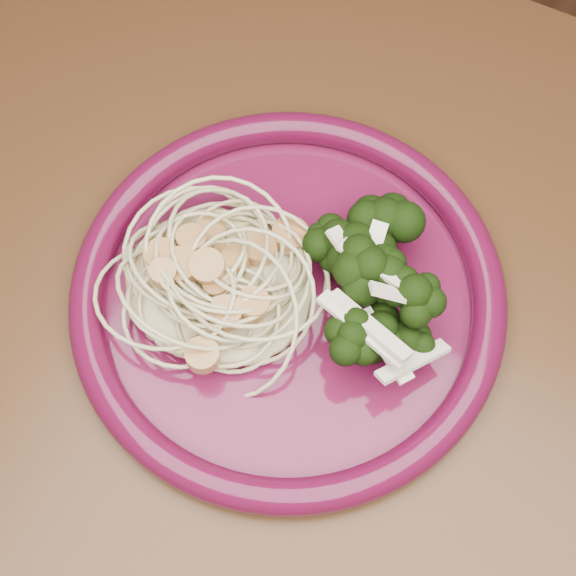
% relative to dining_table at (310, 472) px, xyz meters
% --- Properties ---
extents(dining_table, '(1.20, 0.80, 0.75)m').
position_rel_dining_table_xyz_m(dining_table, '(0.00, 0.00, 0.00)').
color(dining_table, '#472814').
rests_on(dining_table, ground).
extents(dinner_plate, '(0.36, 0.36, 0.02)m').
position_rel_dining_table_xyz_m(dinner_plate, '(-0.06, 0.08, 0.11)').
color(dinner_plate, '#510D2A').
rests_on(dinner_plate, dining_table).
extents(spaghetti_pile, '(0.16, 0.15, 0.03)m').
position_rel_dining_table_xyz_m(spaghetti_pile, '(-0.10, 0.06, 0.12)').
color(spaghetti_pile, '#CAC08F').
rests_on(spaghetti_pile, dinner_plate).
extents(scallop_cluster, '(0.15, 0.15, 0.04)m').
position_rel_dining_table_xyz_m(scallop_cluster, '(-0.10, 0.06, 0.15)').
color(scallop_cluster, tan).
rests_on(scallop_cluster, spaghetti_pile).
extents(broccoli_pile, '(0.13, 0.16, 0.05)m').
position_rel_dining_table_xyz_m(broccoli_pile, '(-0.00, 0.09, 0.13)').
color(broccoli_pile, black).
rests_on(broccoli_pile, dinner_plate).
extents(onion_garnish, '(0.09, 0.11, 0.05)m').
position_rel_dining_table_xyz_m(onion_garnish, '(-0.00, 0.09, 0.16)').
color(onion_garnish, beige).
rests_on(onion_garnish, broccoli_pile).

